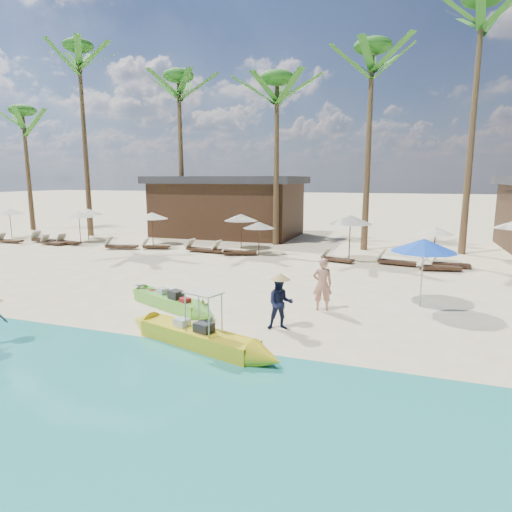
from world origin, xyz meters
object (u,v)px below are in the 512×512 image
(yellow_canoe, at_px, (198,337))
(blue_umbrella, at_px, (424,245))
(tourist, at_px, (322,284))
(green_canoe, at_px, (169,301))

(yellow_canoe, relative_size, blue_umbrella, 2.39)
(tourist, bearing_deg, blue_umbrella, -170.33)
(blue_umbrella, bearing_deg, green_canoe, -159.99)
(green_canoe, height_order, blue_umbrella, blue_umbrella)
(yellow_canoe, height_order, blue_umbrella, blue_umbrella)
(tourist, xyz_separation_m, blue_umbrella, (2.97, 1.45, 1.18))
(green_canoe, bearing_deg, yellow_canoe, -24.00)
(green_canoe, relative_size, blue_umbrella, 2.09)
(yellow_canoe, bearing_deg, blue_umbrella, 62.09)
(yellow_canoe, bearing_deg, tourist, 75.84)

